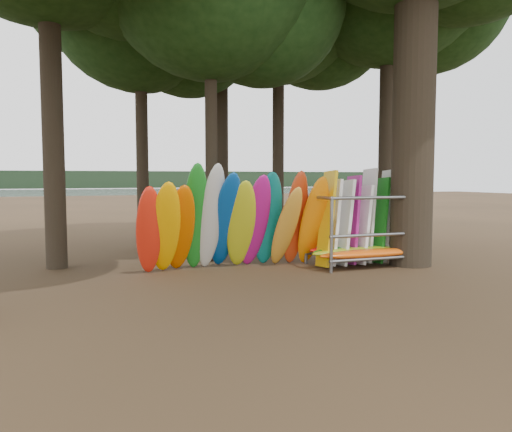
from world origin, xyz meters
name	(u,v)px	position (x,y,z in m)	size (l,w,h in m)	color
ground	(279,274)	(0.00, 0.00, 0.00)	(120.00, 120.00, 0.00)	#47331E
lake	(111,195)	(0.00, 60.00, 0.00)	(160.00, 160.00, 0.00)	gray
far_shore	(96,180)	(0.00, 110.00, 2.00)	(160.00, 4.00, 4.00)	black
kayak_row	(231,223)	(-0.98, 1.01, 1.27)	(5.37, 2.03, 3.00)	red
storage_rack	(360,232)	(2.67, 0.41, 0.95)	(3.20, 1.58, 2.77)	slate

